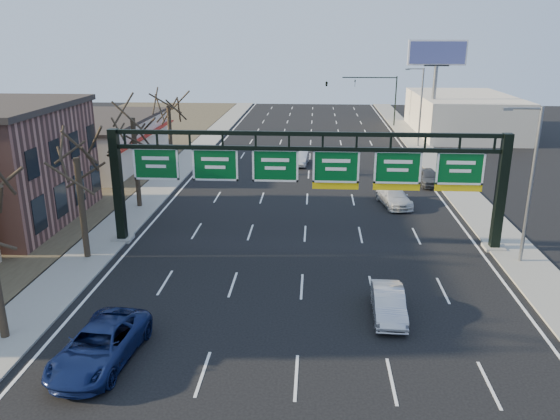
# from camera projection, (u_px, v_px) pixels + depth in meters

# --- Properties ---
(ground) EXTENTS (160.00, 160.00, 0.00)m
(ground) POSITION_uv_depth(u_px,v_px,m) (301.00, 304.00, 26.85)
(ground) COLOR black
(ground) RESTS_ON ground
(sidewalk_left) EXTENTS (3.00, 120.00, 0.12)m
(sidewalk_left) POSITION_uv_depth(u_px,v_px,m) (158.00, 189.00, 46.61)
(sidewalk_left) COLOR gray
(sidewalk_left) RESTS_ON ground
(sidewalk_right) EXTENTS (3.00, 120.00, 0.12)m
(sidewalk_right) POSITION_uv_depth(u_px,v_px,m) (463.00, 194.00, 45.03)
(sidewalk_right) COLOR gray
(sidewalk_right) RESTS_ON ground
(dirt_strip_left) EXTENTS (21.00, 120.00, 0.06)m
(dirt_strip_left) POSITION_uv_depth(u_px,v_px,m) (20.00, 187.00, 47.37)
(dirt_strip_left) COLOR #473D2B
(dirt_strip_left) RESTS_ON ground
(lane_markings) EXTENTS (21.60, 120.00, 0.01)m
(lane_markings) POSITION_uv_depth(u_px,v_px,m) (308.00, 192.00, 45.83)
(lane_markings) COLOR white
(lane_markings) RESTS_ON ground
(sign_gantry) EXTENTS (24.60, 1.20, 7.20)m
(sign_gantry) POSITION_uv_depth(u_px,v_px,m) (308.00, 173.00, 33.01)
(sign_gantry) COLOR black
(sign_gantry) RESTS_ON ground
(cream_strip) EXTENTS (10.90, 18.40, 4.70)m
(cream_strip) POSITION_uv_depth(u_px,v_px,m) (96.00, 141.00, 54.98)
(cream_strip) COLOR beige
(cream_strip) RESTS_ON ground
(building_right_distant) EXTENTS (12.00, 20.00, 5.00)m
(building_right_distant) POSITION_uv_depth(u_px,v_px,m) (462.00, 114.00, 72.30)
(building_right_distant) COLOR beige
(building_right_distant) RESTS_ON ground
(tree_gantry) EXTENTS (3.60, 3.60, 8.48)m
(tree_gantry) POSITION_uv_depth(u_px,v_px,m) (74.00, 139.00, 30.19)
(tree_gantry) COLOR black
(tree_gantry) RESTS_ON sidewalk_left
(tree_mid) EXTENTS (3.60, 3.60, 9.24)m
(tree_mid) POSITION_uv_depth(u_px,v_px,m) (131.00, 104.00, 39.46)
(tree_mid) COLOR black
(tree_mid) RESTS_ON sidewalk_left
(tree_far) EXTENTS (3.60, 3.60, 8.86)m
(tree_far) POSITION_uv_depth(u_px,v_px,m) (168.00, 94.00, 49.06)
(tree_far) COLOR black
(tree_far) RESTS_ON sidewalk_left
(streetlight_near) EXTENTS (2.15, 0.22, 9.00)m
(streetlight_near) POSITION_uv_depth(u_px,v_px,m) (530.00, 178.00, 30.21)
(streetlight_near) COLOR slate
(streetlight_near) RESTS_ON sidewalk_right
(streetlight_far) EXTENTS (2.15, 0.22, 9.00)m
(streetlight_far) POSITION_uv_depth(u_px,v_px,m) (420.00, 103.00, 62.48)
(streetlight_far) COLOR slate
(streetlight_far) RESTS_ON sidewalk_right
(billboard_right) EXTENTS (7.00, 0.50, 12.00)m
(billboard_right) POSITION_uv_depth(u_px,v_px,m) (436.00, 65.00, 65.82)
(billboard_right) COLOR slate
(billboard_right) RESTS_ON ground
(traffic_signal_mast) EXTENTS (10.16, 0.54, 7.00)m
(traffic_signal_mast) POSITION_uv_depth(u_px,v_px,m) (353.00, 87.00, 77.01)
(traffic_signal_mast) COLOR black
(traffic_signal_mast) RESTS_ON ground
(car_blue_suv) EXTENTS (3.06, 5.75, 1.54)m
(car_blue_suv) POSITION_uv_depth(u_px,v_px,m) (100.00, 345.00, 21.90)
(car_blue_suv) COLOR #121E4E
(car_blue_suv) RESTS_ON ground
(car_silver_sedan) EXTENTS (1.52, 4.12, 1.35)m
(car_silver_sedan) POSITION_uv_depth(u_px,v_px,m) (388.00, 303.00, 25.52)
(car_silver_sedan) COLOR #AEADB2
(car_silver_sedan) RESTS_ON ground
(car_white_wagon) EXTENTS (2.74, 4.95, 1.36)m
(car_white_wagon) POSITION_uv_depth(u_px,v_px,m) (394.00, 197.00, 42.16)
(car_white_wagon) COLOR silver
(car_white_wagon) RESTS_ON ground
(car_grey_far) EXTENTS (1.94, 4.26, 1.42)m
(car_grey_far) POSITION_uv_depth(u_px,v_px,m) (428.00, 177.00, 47.85)
(car_grey_far) COLOR #3F4145
(car_grey_far) RESTS_ON ground
(car_silver_distant) EXTENTS (1.78, 4.21, 1.35)m
(car_silver_distant) POSITION_uv_depth(u_px,v_px,m) (301.00, 158.00, 55.16)
(car_silver_distant) COLOR #B7B7BC
(car_silver_distant) RESTS_ON ground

